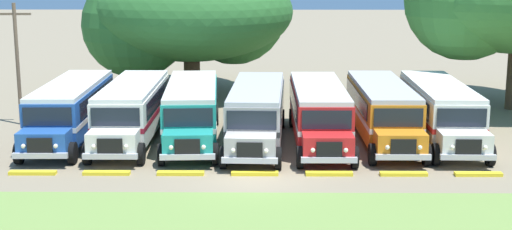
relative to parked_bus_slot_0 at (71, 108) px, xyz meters
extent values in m
plane|color=#84755B|center=(9.46, -6.71, -1.58)|extent=(220.00, 220.00, 0.00)
cube|color=#23519E|center=(-0.01, 0.31, -0.03)|extent=(2.66, 9.24, 2.10)
cube|color=silver|center=(-0.01, 0.31, -0.20)|extent=(2.69, 9.26, 0.24)
cube|color=black|center=(1.26, 0.63, 0.47)|extent=(0.18, 8.00, 0.80)
cube|color=black|center=(-1.28, 0.58, 0.47)|extent=(0.18, 8.00, 0.80)
cube|color=silver|center=(-0.01, 0.31, 1.13)|extent=(2.58, 9.14, 0.22)
cube|color=#23519E|center=(0.09, -4.99, -0.56)|extent=(2.22, 1.44, 1.05)
cube|color=black|center=(0.10, -5.73, -0.53)|extent=(1.10, 0.12, 0.70)
cube|color=#B7B7BC|center=(0.10, -5.77, -0.96)|extent=(2.40, 0.24, 0.24)
cube|color=black|center=(0.08, -4.32, 0.47)|extent=(2.20, 0.10, 0.84)
cube|color=silver|center=(-0.09, 4.93, -0.14)|extent=(0.90, 0.08, 1.30)
sphere|color=#EAE5C6|center=(0.80, -5.77, -0.53)|extent=(0.20, 0.20, 0.20)
sphere|color=#EAE5C6|center=(-0.60, -5.79, -0.53)|extent=(0.20, 0.20, 0.20)
cylinder|color=black|center=(1.29, -4.87, -1.08)|extent=(0.30, 1.00, 1.00)
cylinder|color=black|center=(-1.11, -4.91, -1.08)|extent=(0.30, 1.00, 1.00)
cylinder|color=black|center=(1.14, 3.33, -1.08)|extent=(0.30, 1.00, 1.00)
cylinder|color=black|center=(-1.26, 3.29, -1.08)|extent=(0.30, 1.00, 1.00)
cube|color=silver|center=(3.15, 0.23, -0.03)|extent=(2.53, 9.21, 2.10)
cube|color=maroon|center=(3.15, 0.23, -0.20)|extent=(2.56, 9.23, 0.24)
cube|color=black|center=(4.42, 0.53, 0.47)|extent=(0.07, 8.00, 0.80)
cube|color=black|center=(1.88, 0.52, 0.47)|extent=(0.07, 8.00, 0.80)
cube|color=silver|center=(3.15, 0.23, 1.13)|extent=(2.45, 9.11, 0.22)
cube|color=silver|center=(3.17, -5.07, -0.56)|extent=(2.21, 1.41, 1.05)
cube|color=black|center=(3.17, -5.81, -0.53)|extent=(1.10, 0.10, 0.70)
cube|color=#B7B7BC|center=(3.17, -5.85, -0.96)|extent=(2.40, 0.21, 0.24)
cube|color=black|center=(3.17, -4.40, 0.47)|extent=(2.20, 0.07, 0.84)
cube|color=maroon|center=(3.13, 4.85, -0.14)|extent=(0.90, 0.06, 1.30)
sphere|color=#EAE5C6|center=(3.87, -5.86, -0.53)|extent=(0.20, 0.20, 0.20)
sphere|color=#EAE5C6|center=(2.47, -5.87, -0.53)|extent=(0.20, 0.20, 0.20)
cylinder|color=black|center=(4.37, -4.97, -1.08)|extent=(0.28, 1.00, 1.00)
cylinder|color=black|center=(1.97, -4.98, -1.08)|extent=(0.28, 1.00, 1.00)
cylinder|color=black|center=(4.34, 3.23, -1.08)|extent=(0.28, 1.00, 1.00)
cylinder|color=black|center=(1.94, 3.22, -1.08)|extent=(0.28, 1.00, 1.00)
cube|color=teal|center=(6.16, 0.16, -0.03)|extent=(3.06, 9.34, 2.10)
cube|color=white|center=(6.16, 0.16, -0.20)|extent=(3.09, 9.36, 0.24)
cube|color=black|center=(7.41, 0.54, 0.47)|extent=(0.53, 7.99, 0.80)
cube|color=black|center=(4.88, 0.38, 0.47)|extent=(0.53, 7.99, 0.80)
cube|color=beige|center=(6.16, 0.16, 1.13)|extent=(2.98, 9.23, 0.22)
cube|color=teal|center=(6.49, -5.13, -0.56)|extent=(2.28, 1.53, 1.05)
cube|color=black|center=(6.53, -5.87, -0.53)|extent=(1.10, 0.17, 0.70)
cube|color=#B7B7BC|center=(6.54, -5.91, -0.96)|extent=(2.41, 0.35, 0.24)
cube|color=black|center=(6.45, -4.46, 0.47)|extent=(2.20, 0.20, 0.84)
cube|color=white|center=(5.88, 4.77, -0.14)|extent=(0.90, 0.12, 1.30)
sphere|color=#EAE5C6|center=(7.24, -5.88, -0.53)|extent=(0.20, 0.20, 0.20)
sphere|color=#EAE5C6|center=(5.84, -5.96, -0.53)|extent=(0.20, 0.20, 0.20)
cylinder|color=black|center=(7.68, -4.96, -1.08)|extent=(0.34, 1.02, 1.00)
cylinder|color=black|center=(5.29, -5.11, -1.08)|extent=(0.34, 1.02, 1.00)
cylinder|color=black|center=(7.17, 3.23, -1.08)|extent=(0.34, 1.02, 1.00)
cylinder|color=black|center=(4.78, 3.08, -1.08)|extent=(0.34, 1.02, 1.00)
cube|color=#9E9993|center=(9.49, -0.39, -0.03)|extent=(2.89, 9.30, 2.10)
cube|color=#282828|center=(9.49, -0.39, -0.20)|extent=(2.92, 9.32, 0.24)
cube|color=black|center=(10.77, -0.14, 0.47)|extent=(0.38, 7.99, 0.80)
cube|color=black|center=(8.24, -0.03, 0.47)|extent=(0.38, 7.99, 0.80)
cube|color=#B2B2B7|center=(9.49, -0.39, 1.13)|extent=(2.81, 9.19, 0.22)
cube|color=#9E9993|center=(9.27, -5.68, -0.56)|extent=(2.26, 1.49, 1.05)
cube|color=black|center=(9.24, -6.42, -0.53)|extent=(1.10, 0.15, 0.70)
cube|color=#B7B7BC|center=(9.23, -6.46, -0.96)|extent=(2.41, 0.30, 0.24)
cube|color=black|center=(9.30, -5.01, 0.47)|extent=(2.20, 0.15, 0.84)
cube|color=#282828|center=(9.69, 4.23, -0.14)|extent=(0.90, 0.10, 1.30)
sphere|color=#EAE5C6|center=(9.93, -6.50, -0.53)|extent=(0.20, 0.20, 0.20)
sphere|color=#EAE5C6|center=(8.53, -6.44, -0.53)|extent=(0.20, 0.20, 0.20)
cylinder|color=black|center=(10.47, -5.63, -1.08)|extent=(0.32, 1.01, 1.00)
cylinder|color=black|center=(8.07, -5.53, -1.08)|extent=(0.32, 1.01, 1.00)
cylinder|color=black|center=(10.82, 2.56, -1.08)|extent=(0.32, 1.01, 1.00)
cylinder|color=black|center=(8.42, 2.66, -1.08)|extent=(0.32, 1.01, 1.00)
cube|color=red|center=(12.59, -0.26, -0.03)|extent=(2.54, 9.21, 2.10)
cube|color=white|center=(12.59, -0.26, -0.20)|extent=(2.57, 9.23, 0.24)
cube|color=black|center=(13.86, 0.04, 0.47)|extent=(0.08, 8.00, 0.80)
cube|color=black|center=(11.32, 0.03, 0.47)|extent=(0.08, 8.00, 0.80)
cube|color=beige|center=(12.59, -0.26, 1.13)|extent=(2.46, 9.11, 0.22)
cube|color=red|center=(12.61, -5.56, -0.56)|extent=(2.21, 1.41, 1.05)
cube|color=black|center=(12.62, -6.30, -0.53)|extent=(1.10, 0.10, 0.70)
cube|color=#B7B7BC|center=(12.62, -6.34, -0.96)|extent=(2.40, 0.21, 0.24)
cube|color=black|center=(12.61, -4.89, 0.47)|extent=(2.20, 0.07, 0.84)
cube|color=white|center=(12.57, 4.36, -0.14)|extent=(0.90, 0.06, 1.30)
sphere|color=#EAE5C6|center=(13.32, -6.35, -0.53)|extent=(0.20, 0.20, 0.20)
sphere|color=#EAE5C6|center=(11.92, -6.36, -0.53)|extent=(0.20, 0.20, 0.20)
cylinder|color=black|center=(13.81, -5.46, -1.08)|extent=(0.28, 1.00, 1.00)
cylinder|color=black|center=(11.41, -5.47, -1.08)|extent=(0.28, 1.00, 1.00)
cylinder|color=black|center=(13.78, 2.74, -1.08)|extent=(0.28, 1.00, 1.00)
cylinder|color=black|center=(11.38, 2.73, -1.08)|extent=(0.28, 1.00, 1.00)
cube|color=orange|center=(15.84, 0.24, -0.03)|extent=(2.52, 9.21, 2.10)
cube|color=white|center=(15.84, 0.24, -0.20)|extent=(2.55, 9.23, 0.24)
cube|color=black|center=(17.11, 0.54, 0.47)|extent=(0.06, 8.00, 0.80)
cube|color=black|center=(14.57, 0.54, 0.47)|extent=(0.06, 8.00, 0.80)
cube|color=#B2B2B7|center=(15.84, 0.24, 1.13)|extent=(2.44, 9.11, 0.22)
cube|color=orange|center=(15.86, -5.06, -0.56)|extent=(2.20, 1.41, 1.05)
cube|color=black|center=(15.86, -5.80, -0.53)|extent=(1.10, 0.10, 0.70)
cube|color=#B7B7BC|center=(15.86, -5.84, -0.96)|extent=(2.40, 0.21, 0.24)
cube|color=black|center=(15.86, -4.39, 0.47)|extent=(2.20, 0.07, 0.84)
cube|color=white|center=(15.83, 4.86, -0.14)|extent=(0.90, 0.06, 1.30)
sphere|color=#EAE5C6|center=(16.56, -5.85, -0.53)|extent=(0.20, 0.20, 0.20)
sphere|color=#EAE5C6|center=(15.16, -5.85, -0.53)|extent=(0.20, 0.20, 0.20)
cylinder|color=black|center=(17.06, -4.96, -1.08)|extent=(0.28, 1.00, 1.00)
cylinder|color=black|center=(14.66, -4.96, -1.08)|extent=(0.28, 1.00, 1.00)
cylinder|color=black|center=(17.04, 3.24, -1.08)|extent=(0.28, 1.00, 1.00)
cylinder|color=black|center=(14.64, 3.24, -1.08)|extent=(0.28, 1.00, 1.00)
cube|color=silver|center=(18.77, 0.24, -0.03)|extent=(2.67, 9.24, 2.10)
cube|color=red|center=(18.77, 0.24, -0.20)|extent=(2.70, 9.26, 0.24)
cube|color=black|center=(20.04, 0.52, 0.47)|extent=(0.18, 8.00, 0.80)
cube|color=black|center=(17.50, 0.57, 0.47)|extent=(0.18, 8.00, 0.80)
cube|color=silver|center=(18.77, 0.24, 1.13)|extent=(2.58, 9.14, 0.22)
cube|color=silver|center=(18.67, -5.06, -0.56)|extent=(2.22, 1.44, 1.05)
cube|color=black|center=(18.66, -5.79, -0.53)|extent=(1.10, 0.12, 0.70)
cube|color=#B7B7BC|center=(18.66, -5.83, -0.96)|extent=(2.40, 0.24, 0.24)
cube|color=black|center=(18.68, -4.39, 0.47)|extent=(2.20, 0.10, 0.84)
cube|color=red|center=(18.85, 4.86, -0.14)|extent=(0.90, 0.08, 1.30)
sphere|color=#EAE5C6|center=(19.36, -5.86, -0.53)|extent=(0.20, 0.20, 0.20)
sphere|color=#EAE5C6|center=(17.96, -5.83, -0.53)|extent=(0.20, 0.20, 0.20)
cylinder|color=black|center=(19.87, -4.98, -1.08)|extent=(0.30, 1.00, 1.00)
cylinder|color=black|center=(17.47, -4.93, -1.08)|extent=(0.30, 1.00, 1.00)
cylinder|color=black|center=(20.02, 3.22, -1.08)|extent=(0.30, 1.00, 1.00)
cylinder|color=black|center=(17.62, 3.27, -1.08)|extent=(0.30, 1.00, 1.00)
cube|color=yellow|center=(-0.01, -6.55, -1.51)|extent=(2.00, 0.36, 0.15)
cube|color=yellow|center=(3.14, -6.55, -1.51)|extent=(2.00, 0.36, 0.15)
cube|color=yellow|center=(6.30, -6.55, -1.51)|extent=(2.00, 0.36, 0.15)
cube|color=yellow|center=(9.46, -6.55, -1.51)|extent=(2.00, 0.36, 0.15)
cube|color=yellow|center=(12.61, -6.55, -1.51)|extent=(2.00, 0.36, 0.15)
cube|color=yellow|center=(15.77, -6.55, -1.51)|extent=(2.00, 0.36, 0.15)
cube|color=yellow|center=(18.92, -6.55, -1.51)|extent=(2.00, 0.36, 0.15)
cylinder|color=brown|center=(5.00, 12.13, 0.03)|extent=(1.09, 1.09, 3.22)
ellipsoid|color=#286028|center=(5.00, 12.13, 4.07)|extent=(13.51, 12.63, 6.49)
sphere|color=#286028|center=(7.80, 13.32, 3.98)|extent=(7.12, 7.12, 7.12)
sphere|color=#286028|center=(1.50, 11.05, 3.30)|extent=(6.94, 6.94, 6.94)
cylinder|color=brown|center=(-3.68, 3.20, 1.78)|extent=(0.20, 0.20, 6.71)
cube|color=brown|center=(-3.68, 3.20, 4.53)|extent=(1.80, 0.12, 0.12)
camera|label=1|loc=(9.82, -36.18, 7.27)|focal=50.98mm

